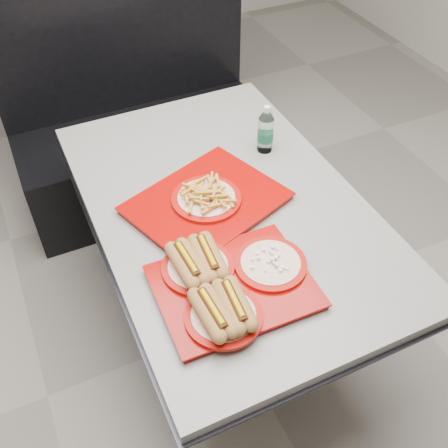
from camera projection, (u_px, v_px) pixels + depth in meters
name	position (u px, v px, depth m)	size (l,w,h in m)	color
ground	(226.00, 326.00, 2.36)	(6.00, 6.00, 0.00)	gray
diner_table	(227.00, 236.00, 1.95)	(0.92, 1.42, 0.75)	black
booth_bench	(139.00, 125.00, 2.78)	(1.30, 0.57, 1.35)	black
tray_near	(227.00, 283.00, 1.53)	(0.48, 0.41, 0.10)	#930704
tray_far	(206.00, 200.00, 1.80)	(0.60, 0.53, 0.10)	#930704
water_bottle	(266.00, 132.00, 1.99)	(0.06, 0.06, 0.19)	silver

